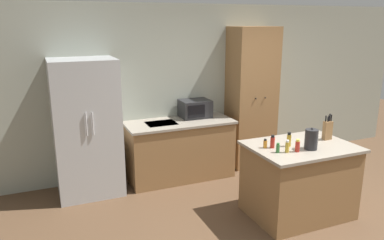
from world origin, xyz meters
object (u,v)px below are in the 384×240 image
object	(u,v)px
knife_block	(328,130)
kettle	(311,139)
microwave	(195,109)
spice_bottle_tall_dark	(278,148)
refrigerator	(87,128)
spice_bottle_short_red	(289,140)
spice_bottle_amber_oil	(287,147)
spice_bottle_pale_salt	(265,144)
pantry_cabinet	(251,98)
spice_bottle_orange_cap	(272,142)
spice_bottle_green_herb	(297,146)

from	to	relation	value
knife_block	kettle	distance (m)	0.48
microwave	spice_bottle_tall_dark	bearing A→B (deg)	-83.75
knife_block	spice_bottle_tall_dark	world-z (taller)	knife_block
refrigerator	kettle	size ratio (longest dim) A/B	7.20
spice_bottle_tall_dark	kettle	xyz separation A→B (m)	(0.42, -0.05, 0.07)
microwave	spice_bottle_short_red	xyz separation A→B (m)	(0.46, -1.76, -0.04)
spice_bottle_amber_oil	spice_bottle_pale_salt	bearing A→B (deg)	121.59
spice_bottle_amber_oil	spice_bottle_pale_salt	distance (m)	0.27
pantry_cabinet	spice_bottle_tall_dark	world-z (taller)	pantry_cabinet
pantry_cabinet	kettle	world-z (taller)	pantry_cabinet
pantry_cabinet	kettle	size ratio (longest dim) A/B	8.71
spice_bottle_orange_cap	spice_bottle_pale_salt	bearing A→B (deg)	158.22
spice_bottle_green_herb	spice_bottle_pale_salt	distance (m)	0.37
pantry_cabinet	spice_bottle_orange_cap	world-z (taller)	pantry_cabinet
spice_bottle_green_herb	kettle	bearing A→B (deg)	4.10
kettle	microwave	bearing A→B (deg)	108.00
refrigerator	spice_bottle_amber_oil	size ratio (longest dim) A/B	12.84
spice_bottle_green_herb	kettle	world-z (taller)	kettle
kettle	spice_bottle_amber_oil	bearing A→B (deg)	177.92
spice_bottle_pale_salt	refrigerator	bearing A→B (deg)	139.78
kettle	spice_bottle_short_red	bearing A→B (deg)	133.93
knife_block	spice_bottle_short_red	xyz separation A→B (m)	(-0.61, -0.03, -0.05)
refrigerator	spice_bottle_amber_oil	xyz separation A→B (m)	(1.97, -1.78, 0.04)
refrigerator	spice_bottle_orange_cap	bearing A→B (deg)	-39.60
spice_bottle_tall_dark	spice_bottle_orange_cap	size ratio (longest dim) A/B	0.72
spice_bottle_amber_oil	kettle	bearing A→B (deg)	-2.08
spice_bottle_amber_oil	kettle	world-z (taller)	kettle
spice_bottle_short_red	kettle	size ratio (longest dim) A/B	0.66
microwave	spice_bottle_orange_cap	xyz separation A→B (m)	(0.24, -1.73, -0.05)
microwave	knife_block	size ratio (longest dim) A/B	1.38
spice_bottle_pale_salt	spice_bottle_orange_cap	size ratio (longest dim) A/B	0.69
spice_bottle_short_red	kettle	world-z (taller)	kettle
spice_bottle_tall_dark	spice_bottle_orange_cap	world-z (taller)	spice_bottle_orange_cap
pantry_cabinet	spice_bottle_pale_salt	xyz separation A→B (m)	(-0.81, -1.64, -0.18)
spice_bottle_green_herb	kettle	xyz separation A→B (m)	(0.20, 0.01, 0.05)
spice_bottle_pale_salt	spice_bottle_orange_cap	world-z (taller)	spice_bottle_orange_cap
spice_bottle_pale_salt	kettle	distance (m)	0.53
kettle	spice_bottle_pale_salt	bearing A→B (deg)	152.56
knife_block	spice_bottle_amber_oil	bearing A→B (deg)	-164.98
microwave	spice_bottle_orange_cap	world-z (taller)	microwave
pantry_cabinet	kettle	distance (m)	1.91
spice_bottle_short_red	spice_bottle_green_herb	distance (m)	0.20
refrigerator	microwave	xyz separation A→B (m)	(1.67, 0.15, 0.09)
spice_bottle_short_red	spice_bottle_pale_salt	xyz separation A→B (m)	(-0.29, 0.06, -0.03)
knife_block	spice_bottle_orange_cap	world-z (taller)	knife_block
pantry_cabinet	spice_bottle_amber_oil	world-z (taller)	pantry_cabinet
refrigerator	spice_bottle_tall_dark	size ratio (longest dim) A/B	16.81
pantry_cabinet	spice_bottle_tall_dark	size ratio (longest dim) A/B	20.33
microwave	kettle	size ratio (longest dim) A/B	1.76
spice_bottle_tall_dark	spice_bottle_amber_oil	distance (m)	0.11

